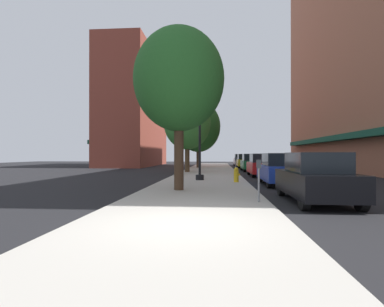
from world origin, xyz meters
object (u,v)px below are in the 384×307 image
Objects in this scene: fire_hydrant at (236,175)px; car_blue at (280,170)px; tree_mid at (198,127)px; car_black at (315,178)px; car_red at (262,165)px; car_white at (241,160)px; tree_far at (179,80)px; parking_meter_far at (259,175)px; lamppost at (200,127)px; parking_meter_near at (236,164)px; car_yellow at (245,161)px; car_green at (251,163)px; tree_near at (187,123)px.

car_blue is (2.23, -0.18, 0.29)m from fire_hydrant.
tree_mid is 1.74× the size of car_blue.
tree_mid reaches higher than car_black.
car_white is (0.00, 20.93, 0.00)m from car_red.
tree_far is at bearing -88.51° from tree_mid.
fire_hydrant is at bearing 92.32° from parking_meter_far.
lamppost is at bearing 105.72° from parking_meter_far.
lamppost reaches higher than parking_meter_far.
parking_meter_near is 15.68m from car_yellow.
car_blue is (1.95, 6.72, -0.14)m from parking_meter_far.
car_green is at bearing 84.52° from parking_meter_far.
car_blue is 1.00× the size of car_yellow.
tree_far reaches higher than tree_near.
tree_far is at bearing -96.44° from lamppost.
lamppost is 7.47× the size of fire_hydrant.
fire_hydrant is 6.78m from car_red.
car_green is at bearing 90.77° from car_blue.
car_black is at bearing -87.86° from car_green.
car_blue is at bearing -18.96° from lamppost.
fire_hydrant is 0.18× the size of car_blue.
car_red is (2.23, 6.40, 0.29)m from fire_hydrant.
car_yellow is (1.95, 15.55, -0.14)m from parking_meter_near.
fire_hydrant is at bearing -108.06° from car_red.
car_green is 7.35m from car_yellow.
tree_near is 1.51× the size of car_yellow.
car_green reaches higher than parking_meter_far.
tree_near reaches higher than car_red.
lamppost is 7.07m from car_red.
parking_meter_far is 0.30× the size of car_blue.
car_red is at bearing -87.86° from car_green.
car_yellow is (1.95, 27.66, -0.14)m from parking_meter_far.
lamppost is 13.08m from car_green.
tree_far is at bearing -100.93° from car_white.
car_white is at bearing 81.19° from tree_far.
car_black is 1.00× the size of car_white.
tree_near is 1.51× the size of car_red.
tree_near is at bearing -92.51° from tree_mid.
lamppost is 8.82m from car_black.
tree_far is (-2.60, -3.82, 4.18)m from fire_hydrant.
car_black is at bearing -89.23° from car_blue.
car_red is (1.95, 13.30, -0.14)m from parking_meter_far.
car_red is at bearing 31.30° from parking_meter_near.
tree_far reaches higher than car_green.
tree_near is 1.51× the size of car_black.
car_green is (2.23, 13.42, 0.29)m from fire_hydrant.
car_green is 1.00× the size of car_white.
fire_hydrant is at bearing 176.18° from car_blue.
car_green and car_yellow have the same top height.
tree_mid reaches higher than parking_meter_far.
car_blue is 20.95m from car_yellow.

